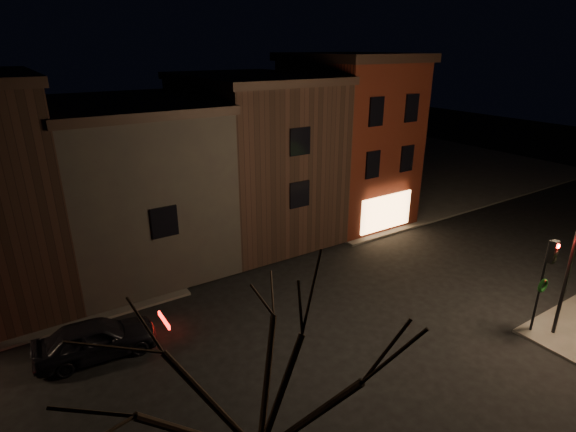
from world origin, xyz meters
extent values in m
plane|color=black|center=(0.00, 0.00, 0.00)|extent=(120.00, 120.00, 0.00)
cube|color=#2D2B28|center=(20.00, 20.00, 0.06)|extent=(30.00, 30.00, 0.12)
cube|color=#4C170D|center=(8.00, 9.50, 5.12)|extent=(6.00, 8.00, 10.00)
cube|color=black|center=(8.00, 9.50, 10.37)|extent=(6.50, 8.50, 0.50)
cube|color=#FFBB72|center=(8.00, 5.45, 1.42)|extent=(4.00, 0.12, 2.20)
cube|color=black|center=(1.50, 10.50, 4.62)|extent=(7.00, 10.00, 9.00)
cube|color=black|center=(1.50, 10.50, 9.32)|extent=(7.30, 10.30, 0.40)
cube|color=black|center=(-5.75, 10.50, 4.12)|extent=(7.50, 10.00, 8.00)
cube|color=black|center=(-5.75, 10.50, 8.32)|extent=(7.80, 10.30, 0.40)
cylinder|color=black|center=(6.20, -6.00, 3.12)|extent=(0.14, 0.14, 6.00)
cylinder|color=black|center=(5.60, -5.40, 2.12)|extent=(0.10, 0.10, 4.00)
cube|color=black|center=(5.60, -5.58, 3.72)|extent=(0.28, 0.22, 0.90)
cylinder|color=#FF0C07|center=(5.60, -5.70, 4.00)|extent=(0.18, 0.06, 0.18)
cylinder|color=black|center=(5.60, -5.70, 3.72)|extent=(0.18, 0.06, 0.18)
cylinder|color=black|center=(5.60, -5.70, 3.44)|extent=(0.18, 0.06, 0.18)
torus|color=#0C380F|center=(5.60, -5.49, 2.22)|extent=(0.58, 0.14, 0.58)
sphere|color=#990C0C|center=(5.60, -5.51, 2.44)|extent=(0.12, 0.12, 0.12)
imported|color=black|center=(-9.58, 2.74, 0.74)|extent=(4.47, 2.10, 1.48)
camera|label=1|loc=(-11.22, -13.02, 11.01)|focal=28.00mm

